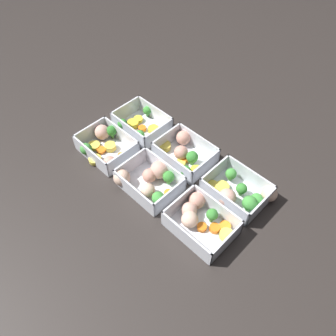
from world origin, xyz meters
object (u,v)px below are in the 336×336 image
Objects in this scene: container_near_left at (105,146)px; container_far_left at (141,125)px; container_near_right at (199,218)px; container_far_right at (240,193)px; container_near_center at (149,180)px; container_far_center at (184,153)px.

container_near_left and container_far_left have the same top height.
container_far_right is (0.03, 0.13, 0.00)m from container_near_right.
container_near_center is 1.04× the size of container_near_right.
container_near_center and container_far_center have the same top height.
container_far_left is at bearing 86.69° from container_near_left.
container_far_right is at bearing -0.20° from container_far_center.
container_far_left is (0.01, 0.14, -0.00)m from container_near_left.
container_near_left is 0.19m from container_near_center.
container_far_left and container_far_right have the same top height.
container_near_center is 1.04× the size of container_far_left.
container_near_center and container_far_left have the same top height.
container_near_right is at bearing 2.65° from container_near_center.
container_far_left is at bearing 160.42° from container_near_right.
container_near_left is 0.94× the size of container_far_right.
container_far_center is (-0.18, 0.13, -0.00)m from container_near_right.
container_near_right is at bearing -37.06° from container_far_center.
container_near_right is (0.18, 0.01, -0.00)m from container_near_center.
container_far_left is at bearing -179.28° from container_far_right.
container_far_center is (-0.00, 0.14, -0.00)m from container_near_center.
container_near_left is 0.94× the size of container_far_center.
container_near_right is (0.37, 0.01, 0.00)m from container_near_left.
container_near_center is at bearing -145.37° from container_far_right.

